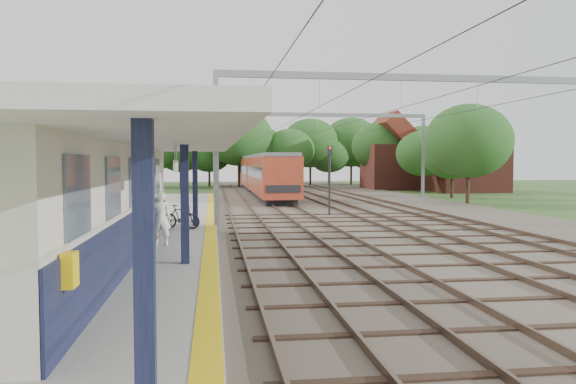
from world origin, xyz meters
TOP-DOWN VIEW (x-y plane):
  - ground at (0.00, 0.00)m, footprint 160.00×160.00m
  - ballast_bed at (4.00, 30.00)m, footprint 18.00×90.00m
  - platform at (-7.50, 14.00)m, footprint 5.00×52.00m
  - yellow_stripe at (-5.25, 14.00)m, footprint 0.45×52.00m
  - station_building at (-8.88, 7.00)m, footprint 3.41×18.00m
  - canopy at (-7.77, 6.00)m, footprint 6.40×20.00m
  - rail_tracks at (1.50, 30.00)m, footprint 11.80×88.00m
  - catenary_system at (3.39, 25.28)m, footprint 17.22×88.00m
  - tree_band at (3.84, 57.12)m, footprint 31.72×30.88m
  - house_near at (21.00, 46.00)m, footprint 7.00×6.12m
  - house_far at (16.00, 52.00)m, footprint 8.00×6.12m
  - person at (-6.84, 9.44)m, footprint 0.66×0.44m
  - bicycle at (-6.46, 13.97)m, footprint 1.70×0.98m
  - train at (-0.50, 44.71)m, footprint 2.75×34.25m
  - signal_post at (1.35, 21.62)m, footprint 0.28×0.25m

SIDE VIEW (x-z plane):
  - ground at x=0.00m, z-range 0.00..0.00m
  - ballast_bed at x=4.00m, z-range 0.00..0.10m
  - platform at x=-7.50m, z-range 0.00..0.35m
  - rail_tracks at x=1.50m, z-range 0.10..0.25m
  - yellow_stripe at x=-5.25m, z-range 0.35..0.36m
  - bicycle at x=-6.46m, z-range 0.35..1.33m
  - person at x=-6.84m, z-range 0.35..2.13m
  - train at x=-0.50m, z-range 0.22..3.84m
  - station_building at x=-8.88m, z-range 0.34..3.74m
  - signal_post at x=1.35m, z-range 0.43..4.39m
  - house_near at x=21.00m, z-range -0.96..6.93m
  - house_far at x=16.00m, z-range -1.09..7.56m
  - canopy at x=-7.77m, z-range 1.92..5.36m
  - tree_band at x=3.84m, z-range 0.51..9.33m
  - catenary_system at x=3.39m, z-range 2.01..9.01m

